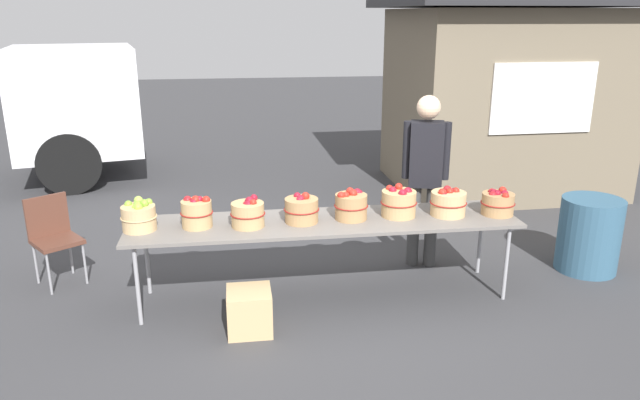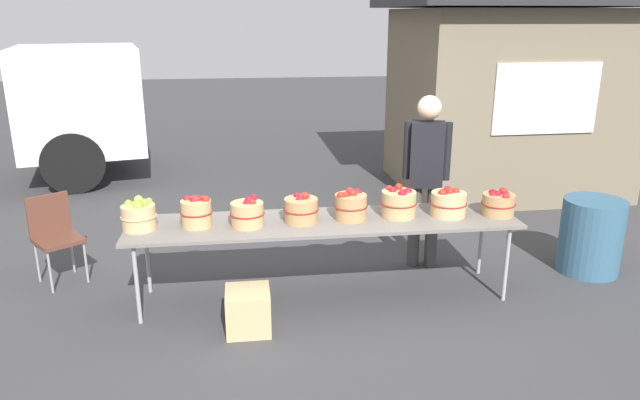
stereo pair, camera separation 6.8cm
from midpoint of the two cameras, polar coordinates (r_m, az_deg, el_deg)
The scene contains 15 objects.
ground_plane at distance 5.63m, azimuth 0.75°, elevation -9.20°, with size 40.00×40.00×0.00m, color #38383A.
market_table at distance 5.35m, azimuth 0.78°, elevation -2.31°, with size 3.50×0.76×0.75m.
apple_basket_green_0 at distance 5.31m, azimuth -16.70°, elevation -1.44°, with size 0.31×0.31×0.27m.
apple_basket_red_0 at distance 5.26m, azimuth -11.46°, elevation -1.13°, with size 0.28×0.28×0.28m.
apple_basket_red_1 at distance 5.20m, azimuth -6.63°, elevation -1.24°, with size 0.31×0.31×0.26m.
apple_basket_red_2 at distance 5.27m, azimuth -1.47°, elevation -0.90°, with size 0.32×0.32×0.27m.
apple_basket_red_3 at distance 5.35m, azimuth 3.34°, elevation -0.53°, with size 0.31×0.31×0.28m.
apple_basket_red_4 at distance 5.46m, azimuth 7.92°, elevation -0.28°, with size 0.33×0.33×0.29m.
apple_basket_red_5 at distance 5.57m, azimuth 12.59°, elevation -0.28°, with size 0.34×0.34×0.26m.
apple_basket_red_6 at distance 5.70m, azimuth 17.11°, elevation -0.29°, with size 0.31×0.31×0.25m.
vendor_adult at distance 6.04m, azimuth 10.50°, elevation 2.98°, with size 0.45×0.32×1.78m.
food_kiosk at distance 9.25m, azimuth 17.68°, elevation 9.57°, with size 3.54×2.95×2.74m.
folding_chair at distance 6.29m, azimuth -23.88°, elevation -2.81°, with size 0.56×0.56×0.86m.
trash_barrel at distance 6.61m, azimuth 24.90°, elevation -3.16°, with size 0.61×0.61×0.76m, color #335972.
produce_crate at distance 5.02m, azimuth -6.54°, elevation -10.52°, with size 0.36×0.36×0.36m, color tan.
Camera 2 is at (-0.70, -4.98, 2.53)m, focal length 33.24 mm.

